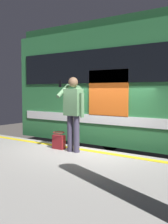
# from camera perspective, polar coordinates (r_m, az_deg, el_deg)

# --- Properties ---
(ground_plane) EXTENTS (24.71, 24.71, 0.00)m
(ground_plane) POSITION_cam_1_polar(r_m,az_deg,el_deg) (7.06, 2.09, -15.72)
(ground_plane) COLOR #4C4742
(platform) EXTENTS (13.85, 3.79, 1.03)m
(platform) POSITION_cam_1_polar(r_m,az_deg,el_deg) (5.50, -9.34, -15.99)
(platform) COLOR gray
(platform) RESTS_ON ground
(safety_line) EXTENTS (13.57, 0.16, 0.01)m
(safety_line) POSITION_cam_1_polar(r_m,az_deg,el_deg) (6.53, 0.64, -7.89)
(safety_line) COLOR yellow
(safety_line) RESTS_ON platform
(track_rail_near) EXTENTS (18.00, 0.08, 0.16)m
(track_rail_near) POSITION_cam_1_polar(r_m,az_deg,el_deg) (8.28, 8.06, -12.12)
(track_rail_near) COLOR slate
(track_rail_near) RESTS_ON ground
(track_rail_far) EXTENTS (18.00, 0.08, 0.16)m
(track_rail_far) POSITION_cam_1_polar(r_m,az_deg,el_deg) (9.53, 12.13, -9.96)
(track_rail_far) COLOR slate
(track_rail_far) RESTS_ON ground
(passenger) EXTENTS (0.57, 0.55, 1.70)m
(passenger) POSITION_cam_1_polar(r_m,az_deg,el_deg) (6.27, -2.18, 0.82)
(passenger) COLOR #383347
(passenger) RESTS_ON platform
(handbag) EXTENTS (0.31, 0.28, 0.41)m
(handbag) POSITION_cam_1_polar(r_m,az_deg,el_deg) (6.70, -5.22, -5.97)
(handbag) COLOR maroon
(handbag) RESTS_ON platform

